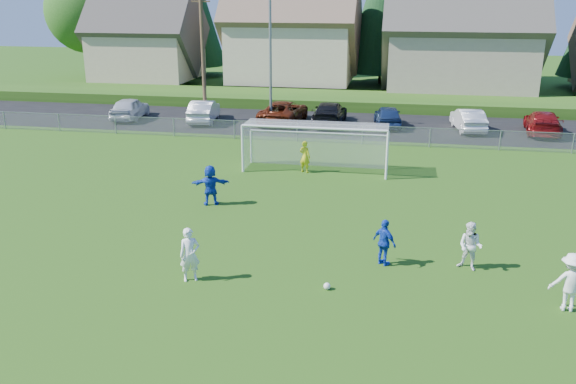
% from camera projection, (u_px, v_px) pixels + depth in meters
% --- Properties ---
extents(ground, '(160.00, 160.00, 0.00)m').
position_uv_depth(ground, '(236.00, 330.00, 16.84)').
color(ground, '#193D0C').
rests_on(ground, ground).
extents(asphalt_lot, '(60.00, 60.00, 0.00)m').
position_uv_depth(asphalt_lot, '(338.00, 124.00, 42.50)').
color(asphalt_lot, black).
rests_on(asphalt_lot, ground).
extents(grass_embankment, '(70.00, 6.00, 0.80)m').
position_uv_depth(grass_embankment, '(348.00, 101.00, 49.38)').
color(grass_embankment, '#1E420F').
rests_on(grass_embankment, ground).
extents(soccer_ball, '(0.22, 0.22, 0.22)m').
position_uv_depth(soccer_ball, '(327.00, 286.00, 19.07)').
color(soccer_ball, white).
rests_on(soccer_ball, ground).
extents(player_white_a, '(0.77, 0.68, 1.78)m').
position_uv_depth(player_white_a, '(190.00, 255.00, 19.44)').
color(player_white_a, white).
rests_on(player_white_a, ground).
extents(player_white_b, '(1.00, 0.92, 1.67)m').
position_uv_depth(player_white_b, '(470.00, 246.00, 20.22)').
color(player_white_b, white).
rests_on(player_white_b, ground).
extents(player_white_c, '(1.19, 0.73, 1.79)m').
position_uv_depth(player_white_c, '(571.00, 282.00, 17.61)').
color(player_white_c, white).
rests_on(player_white_c, ground).
extents(player_blue_a, '(0.99, 0.91, 1.63)m').
position_uv_depth(player_blue_a, '(384.00, 243.00, 20.57)').
color(player_blue_a, '#1337B3').
rests_on(player_blue_a, ground).
extents(player_blue_b, '(1.73, 0.97, 1.77)m').
position_uv_depth(player_blue_b, '(210.00, 185.00, 26.40)').
color(player_blue_b, '#1337B3').
rests_on(player_blue_b, ground).
extents(goalkeeper, '(0.71, 0.59, 1.66)m').
position_uv_depth(goalkeeper, '(305.00, 157.00, 31.13)').
color(goalkeeper, yellow).
rests_on(goalkeeper, ground).
extents(car_a, '(2.27, 4.73, 1.56)m').
position_uv_depth(car_a, '(130.00, 108.00, 44.18)').
color(car_a, silver).
rests_on(car_a, ground).
extents(car_b, '(2.23, 4.83, 1.53)m').
position_uv_depth(car_b, '(204.00, 111.00, 43.21)').
color(car_b, silver).
rests_on(car_b, ground).
extents(car_c, '(3.00, 5.79, 1.56)m').
position_uv_depth(car_c, '(283.00, 112.00, 42.82)').
color(car_c, '#4E1808').
rests_on(car_c, ground).
extents(car_d, '(2.20, 5.31, 1.53)m').
position_uv_depth(car_d, '(329.00, 113.00, 42.45)').
color(car_d, black).
rests_on(car_d, ground).
extents(car_e, '(2.14, 4.39, 1.44)m').
position_uv_depth(car_e, '(388.00, 116.00, 41.66)').
color(car_e, '#16274E').
rests_on(car_e, ground).
extents(car_f, '(2.13, 4.61, 1.46)m').
position_uv_depth(car_f, '(468.00, 120.00, 40.50)').
color(car_f, silver).
rests_on(car_f, ground).
extents(car_g, '(2.56, 5.26, 1.47)m').
position_uv_depth(car_g, '(543.00, 122.00, 39.61)').
color(car_g, maroon).
rests_on(car_g, ground).
extents(soccer_goal, '(7.42, 1.90, 2.50)m').
position_uv_depth(soccer_goal, '(316.00, 139.00, 31.31)').
color(soccer_goal, white).
rests_on(soccer_goal, ground).
extents(chainlink_fence, '(52.06, 0.06, 1.20)m').
position_uv_depth(chainlink_fence, '(329.00, 133.00, 37.17)').
color(chainlink_fence, gray).
rests_on(chainlink_fence, ground).
extents(streetlight, '(1.38, 0.18, 9.00)m').
position_uv_depth(streetlight, '(271.00, 55.00, 40.34)').
color(streetlight, slate).
rests_on(streetlight, ground).
extents(utility_pole, '(1.60, 0.26, 10.00)m').
position_uv_depth(utility_pole, '(203.00, 48.00, 42.05)').
color(utility_pole, '#473321').
rests_on(utility_pole, ground).
extents(houses_row, '(53.90, 11.45, 13.27)m').
position_uv_depth(houses_row, '(380.00, 9.00, 53.82)').
color(houses_row, tan).
rests_on(houses_row, ground).
extents(tree_row, '(65.98, 12.36, 13.80)m').
position_uv_depth(tree_row, '(373.00, 12.00, 59.97)').
color(tree_row, '#382616').
rests_on(tree_row, ground).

